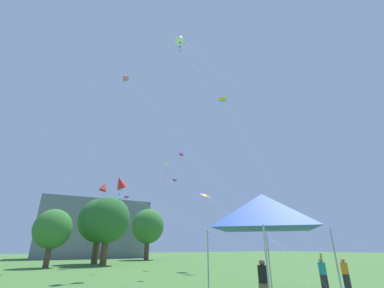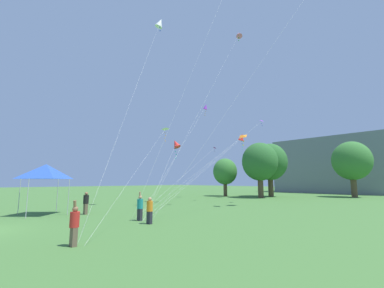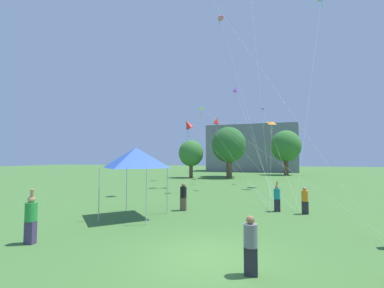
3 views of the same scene
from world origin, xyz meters
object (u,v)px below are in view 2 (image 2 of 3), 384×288
at_px(kite_white_delta_3, 165,130).
at_px(kite_red_diamond_7, 242,137).
at_px(festival_tent, 46,172).
at_px(kite_red_diamond_6, 176,144).
at_px(person_teal_shirt, 140,207).
at_px(kite_pink_diamond_1, 239,35).
at_px(person_black_shirt, 86,202).
at_px(person_orange_shirt, 150,209).
at_px(kite_purple_delta_0, 213,150).
at_px(kite_white_diamond_5, 160,23).
at_px(person_red_shirt, 74,224).
at_px(kite_purple_delta_9, 260,122).
at_px(kite_purple_diamond_4, 205,107).
at_px(kite_orange_delta_10, 242,136).

bearing_deg(kite_white_delta_3, kite_red_diamond_7, 96.16).
height_order(festival_tent, kite_red_diamond_6, kite_red_diamond_6).
bearing_deg(person_teal_shirt, kite_pink_diamond_1, -177.40).
relative_size(person_black_shirt, person_orange_shirt, 1.08).
xyz_separation_m(kite_red_diamond_6, kite_red_diamond_7, (0.90, 12.89, 2.23)).
bearing_deg(kite_purple_delta_0, kite_white_diamond_5, -85.95).
bearing_deg(person_red_shirt, kite_purple_delta_0, 141.39).
xyz_separation_m(kite_red_diamond_6, kite_purple_delta_9, (8.29, 6.38, 2.43)).
height_order(festival_tent, kite_purple_delta_9, kite_purple_delta_9).
bearing_deg(kite_purple_diamond_4, person_black_shirt, -99.48).
xyz_separation_m(kite_white_diamond_5, kite_orange_delta_10, (6.30, 6.20, -12.94)).
distance_m(person_teal_shirt, kite_white_delta_3, 12.08).
relative_size(person_red_shirt, person_orange_shirt, 1.14).
bearing_deg(person_orange_shirt, kite_purple_diamond_4, -114.62).
xyz_separation_m(kite_purple_delta_0, kite_red_diamond_7, (-1.38, 8.44, 2.77)).
bearing_deg(kite_pink_diamond_1, person_teal_shirt, -71.39).
height_order(person_teal_shirt, person_black_shirt, person_teal_shirt).
xyz_separation_m(person_red_shirt, kite_red_diamond_6, (-13.35, 16.63, 6.37)).
height_order(kite_pink_diamond_1, kite_white_delta_3, kite_pink_diamond_1).
relative_size(person_black_shirt, kite_red_diamond_7, 0.07).
xyz_separation_m(kite_red_diamond_7, kite_orange_delta_10, (8.35, -11.66, -2.30)).
bearing_deg(festival_tent, kite_white_diamond_5, 81.81).
bearing_deg(person_orange_shirt, kite_purple_delta_9, -132.42).
bearing_deg(person_orange_shirt, kite_red_diamond_7, -118.37).
bearing_deg(person_teal_shirt, kite_red_diamond_6, -155.57).
distance_m(kite_purple_delta_0, kite_red_diamond_7, 8.99).
bearing_deg(kite_red_diamond_6, person_black_shirt, -73.82).
bearing_deg(kite_red_diamond_7, kite_white_diamond_5, -83.46).
distance_m(person_red_shirt, kite_red_diamond_7, 33.17).
distance_m(person_red_shirt, person_teal_shirt, 6.94).
distance_m(kite_red_diamond_7, kite_orange_delta_10, 14.52).
height_order(person_black_shirt, kite_white_delta_3, kite_white_delta_3).
bearing_deg(kite_pink_diamond_1, person_black_shirt, -85.43).
xyz_separation_m(kite_pink_diamond_1, kite_purple_diamond_4, (3.93, -12.33, -15.64)).
relative_size(kite_purple_delta_0, kite_pink_diamond_1, 0.61).
height_order(kite_red_diamond_6, kite_purple_delta_9, kite_purple_delta_9).
distance_m(person_red_shirt, kite_orange_delta_10, 19.38).
relative_size(kite_white_delta_3, kite_orange_delta_10, 1.02).
xyz_separation_m(person_black_shirt, kite_white_delta_3, (-0.87, 8.47, 7.16)).
xyz_separation_m(kite_pink_diamond_1, kite_orange_delta_10, (7.61, -10.69, -19.23)).
distance_m(kite_pink_diamond_1, kite_orange_delta_10, 23.28).
bearing_deg(festival_tent, person_black_shirt, 50.96).
bearing_deg(kite_white_diamond_5, kite_red_diamond_7, 96.54).
xyz_separation_m(person_teal_shirt, kite_purple_delta_0, (-7.06, 15.41, 5.79)).
bearing_deg(kite_white_delta_3, person_teal_shirt, -46.92).
bearing_deg(kite_purple_delta_9, kite_purple_diamond_4, -111.83).
distance_m(person_teal_shirt, kite_white_diamond_5, 21.12).
bearing_deg(kite_purple_delta_9, kite_pink_diamond_1, 140.23).
bearing_deg(person_red_shirt, kite_white_diamond_5, 155.44).
relative_size(festival_tent, kite_white_diamond_5, 0.19).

